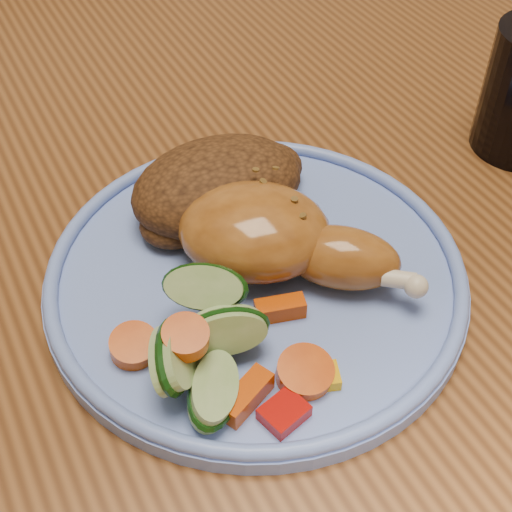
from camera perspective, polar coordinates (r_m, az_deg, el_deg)
name	(u,v)px	position (r m, az deg, el deg)	size (l,w,h in m)	color
dining_table	(274,290)	(0.60, 1.45, -2.73)	(0.90, 1.40, 0.75)	brown
chair_far	(79,96)	(1.16, -14.01, 12.32)	(0.42, 0.42, 0.91)	#4C2D16
plate	(256,278)	(0.48, 0.00, -1.74)	(0.28, 0.28, 0.01)	#6985DA
plate_rim	(256,266)	(0.48, 0.00, -0.84)	(0.28, 0.28, 0.01)	#6985DA
chicken_leg	(275,237)	(0.47, 1.55, 1.49)	(0.15, 0.15, 0.05)	#9F5D21
rice_pilaf	(221,187)	(0.51, -2.86, 5.57)	(0.14, 0.09, 0.06)	#4E2B13
vegetable_pile	(210,347)	(0.42, -3.66, -7.26)	(0.12, 0.13, 0.06)	#A50A05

